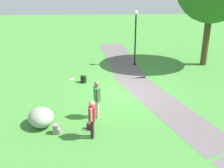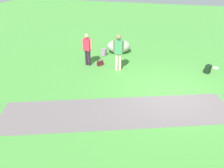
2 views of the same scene
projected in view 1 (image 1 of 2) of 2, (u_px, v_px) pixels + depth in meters
ground_plane at (127, 93)px, 15.90m from camera, size 48.00×48.00×0.00m
footpath_segment_near at (119, 58)px, 21.44m from camera, size 8.16×2.80×0.01m
footpath_segment_mid at (167, 107)px, 14.40m from camera, size 8.14×4.56×0.01m
lamp_post at (135, 32)px, 19.27m from camera, size 0.28×0.28×3.59m
lawn_boulder at (41, 117)px, 12.73m from camera, size 1.62×1.46×0.76m
woman_with_handbag at (92, 117)px, 11.64m from camera, size 0.52×0.27×1.62m
man_near_boulder at (97, 97)px, 13.11m from camera, size 0.51×0.31×1.75m
handbag_on_grass at (90, 126)px, 12.50m from camera, size 0.38×0.38×0.31m
backpack_by_boulder at (57, 129)px, 12.21m from camera, size 0.31×0.30×0.40m
spare_backpack_on_lawn at (83, 79)px, 17.19m from camera, size 0.35×0.34×0.40m
frisbee_on_grass at (72, 79)px, 17.68m from camera, size 0.27×0.27×0.02m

